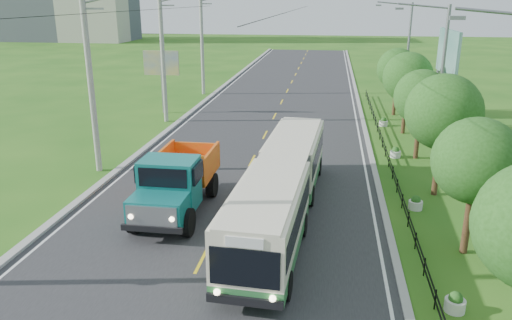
% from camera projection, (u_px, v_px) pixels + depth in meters
% --- Properties ---
extents(ground, '(240.00, 240.00, 0.00)m').
position_uv_depth(ground, '(202.00, 259.00, 18.67)').
color(ground, '#225A15').
rests_on(ground, ground).
extents(road, '(14.00, 120.00, 0.02)m').
position_uv_depth(road, '(268.00, 128.00, 37.48)').
color(road, '#28282B').
rests_on(road, ground).
extents(curb_left, '(0.40, 120.00, 0.15)m').
position_uv_depth(curb_left, '(176.00, 124.00, 38.47)').
color(curb_left, '#9E9E99').
rests_on(curb_left, ground).
extents(curb_right, '(0.30, 120.00, 0.10)m').
position_uv_depth(curb_right, '(365.00, 131.00, 36.47)').
color(curb_right, '#9E9E99').
rests_on(curb_right, ground).
extents(edge_line_left, '(0.12, 120.00, 0.00)m').
position_uv_depth(edge_line_left, '(183.00, 125.00, 38.41)').
color(edge_line_left, silver).
rests_on(edge_line_left, road).
extents(edge_line_right, '(0.12, 120.00, 0.00)m').
position_uv_depth(edge_line_right, '(358.00, 131.00, 36.55)').
color(edge_line_right, silver).
rests_on(edge_line_right, road).
extents(centre_dash, '(0.12, 2.20, 0.00)m').
position_uv_depth(centre_dash, '(202.00, 259.00, 18.67)').
color(centre_dash, yellow).
rests_on(centre_dash, road).
extents(railing_right, '(0.04, 40.00, 0.60)m').
position_uv_depth(railing_right, '(385.00, 152.00, 30.63)').
color(railing_right, black).
rests_on(railing_right, ground).
extents(pole_near, '(3.51, 0.32, 10.00)m').
position_uv_depth(pole_near, '(91.00, 81.00, 26.72)').
color(pole_near, gray).
rests_on(pole_near, ground).
extents(pole_mid, '(3.51, 0.32, 10.00)m').
position_uv_depth(pole_mid, '(163.00, 56.00, 38.01)').
color(pole_mid, gray).
rests_on(pole_mid, ground).
extents(pole_far, '(3.51, 0.32, 10.00)m').
position_uv_depth(pole_far, '(202.00, 43.00, 49.30)').
color(pole_far, gray).
rests_on(pole_far, ground).
extents(tree_second, '(3.18, 3.26, 5.30)m').
position_uv_depth(tree_second, '(476.00, 165.00, 18.22)').
color(tree_second, '#382314').
rests_on(tree_second, ground).
extents(tree_third, '(3.60, 3.62, 6.00)m').
position_uv_depth(tree_third, '(444.00, 116.00, 23.72)').
color(tree_third, '#382314').
rests_on(tree_third, ground).
extents(tree_fourth, '(3.24, 3.31, 5.40)m').
position_uv_depth(tree_fourth, '(422.00, 100.00, 29.48)').
color(tree_fourth, '#382314').
rests_on(tree_fourth, ground).
extents(tree_fifth, '(3.48, 3.52, 5.80)m').
position_uv_depth(tree_fifth, '(408.00, 80.00, 35.04)').
color(tree_fifth, '#382314').
rests_on(tree_fifth, ground).
extents(tree_back, '(3.30, 3.36, 5.50)m').
position_uv_depth(tree_back, '(398.00, 71.00, 40.75)').
color(tree_back, '#382314').
rests_on(tree_back, ground).
extents(streetlight_mid, '(3.02, 0.20, 9.07)m').
position_uv_depth(streetlight_mid, '(439.00, 78.00, 28.83)').
color(streetlight_mid, slate).
rests_on(streetlight_mid, ground).
extents(streetlight_far, '(3.02, 0.20, 9.07)m').
position_uv_depth(streetlight_far, '(406.00, 53.00, 42.00)').
color(streetlight_far, slate).
rests_on(streetlight_far, ground).
extents(planter_front, '(0.64, 0.64, 0.67)m').
position_uv_depth(planter_front, '(455.00, 303.00, 15.50)').
color(planter_front, silver).
rests_on(planter_front, ground).
extents(planter_near, '(0.64, 0.64, 0.67)m').
position_uv_depth(planter_near, '(416.00, 203.00, 23.02)').
color(planter_near, silver).
rests_on(planter_near, ground).
extents(planter_mid, '(0.64, 0.64, 0.67)m').
position_uv_depth(planter_mid, '(396.00, 153.00, 30.55)').
color(planter_mid, silver).
rests_on(planter_mid, ground).
extents(planter_far, '(0.64, 0.64, 0.67)m').
position_uv_depth(planter_far, '(383.00, 122.00, 38.07)').
color(planter_far, silver).
rests_on(planter_far, ground).
extents(billboard_left, '(3.00, 0.20, 5.20)m').
position_uv_depth(billboard_left, '(161.00, 67.00, 41.39)').
color(billboard_left, slate).
rests_on(billboard_left, ground).
extents(billboard_right, '(0.24, 6.00, 7.30)m').
position_uv_depth(billboard_right, '(447.00, 59.00, 34.11)').
color(billboard_right, slate).
rests_on(billboard_right, ground).
extents(bus, '(3.16, 14.83, 2.84)m').
position_uv_depth(bus, '(282.00, 183.00, 21.47)').
color(bus, '#2D7238').
rests_on(bus, ground).
extents(dump_truck, '(2.66, 6.72, 2.82)m').
position_uv_depth(dump_truck, '(176.00, 179.00, 22.37)').
color(dump_truck, '#12706E').
rests_on(dump_truck, ground).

